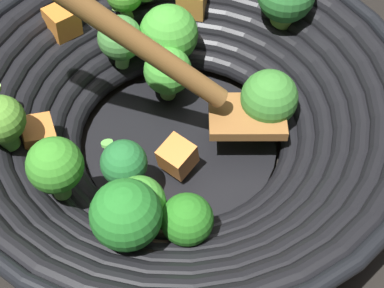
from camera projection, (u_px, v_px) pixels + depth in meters
ground_plane at (181, 148)px, 0.57m from camera, size 4.00×4.00×0.00m
wok at (179, 107)px, 0.53m from camera, size 0.43×0.43×0.26m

